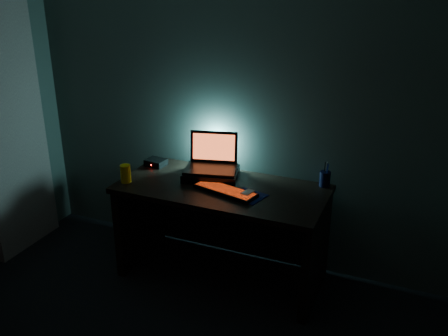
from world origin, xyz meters
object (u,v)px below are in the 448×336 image
object	(u,v)px
laptop	(212,160)
pen_cup	(325,179)
juice_glass	(126,174)
keyboard	(225,191)
mouse	(248,194)
router	(156,162)

from	to	relation	value
laptop	pen_cup	bearing A→B (deg)	-5.56
pen_cup	juice_glass	world-z (taller)	juice_glass
keyboard	juice_glass	bearing A→B (deg)	-157.37
mouse	juice_glass	world-z (taller)	juice_glass
laptop	juice_glass	distance (m)	0.65
keyboard	router	size ratio (longest dim) A/B	2.96
mouse	pen_cup	size ratio (longest dim) A/B	0.90
keyboard	laptop	bearing A→B (deg)	144.02
keyboard	router	distance (m)	0.75
pen_cup	juice_glass	size ratio (longest dim) A/B	0.84
router	pen_cup	bearing A→B (deg)	11.66
pen_cup	keyboard	bearing A→B (deg)	-148.26
mouse	pen_cup	distance (m)	0.59
mouse	laptop	bearing A→B (deg)	161.59
keyboard	juice_glass	size ratio (longest dim) A/B	3.68
laptop	mouse	distance (m)	0.47
keyboard	pen_cup	distance (m)	0.72
router	mouse	bearing A→B (deg)	-9.82
mouse	juice_glass	distance (m)	0.92
juice_glass	router	xyz separation A→B (m)	(0.04, 0.37, -0.04)
router	keyboard	bearing A→B (deg)	-13.63
laptop	juice_glass	world-z (taller)	laptop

